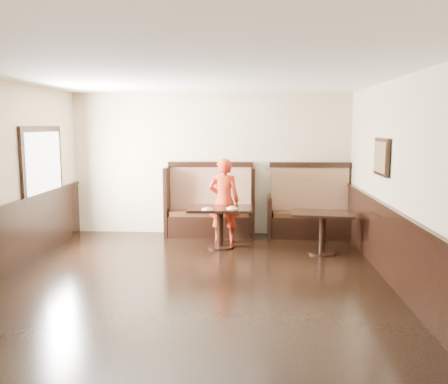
# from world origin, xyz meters

# --- Properties ---
(ground) EXTENTS (7.00, 7.00, 0.00)m
(ground) POSITION_xyz_m (0.00, 0.00, 0.00)
(ground) COLOR black
(ground) RESTS_ON ground
(room_shell) EXTENTS (7.00, 7.00, 7.00)m
(room_shell) POSITION_xyz_m (-0.30, 0.28, 0.67)
(room_shell) COLOR #C2AE8C
(room_shell) RESTS_ON ground
(booth_main) EXTENTS (1.75, 0.72, 1.45)m
(booth_main) POSITION_xyz_m (0.00, 3.30, 0.53)
(booth_main) COLOR black
(booth_main) RESTS_ON ground
(booth_neighbor) EXTENTS (1.65, 0.72, 1.45)m
(booth_neighbor) POSITION_xyz_m (1.95, 3.29, 0.48)
(booth_neighbor) COLOR black
(booth_neighbor) RESTS_ON ground
(table_main) EXTENTS (1.16, 0.75, 0.72)m
(table_main) POSITION_xyz_m (0.26, 2.36, 0.55)
(table_main) COLOR black
(table_main) RESTS_ON ground
(table_neighbor) EXTENTS (1.09, 0.79, 0.71)m
(table_neighbor) POSITION_xyz_m (2.01, 2.06, 0.53)
(table_neighbor) COLOR black
(table_neighbor) RESTS_ON ground
(child) EXTENTS (0.59, 0.40, 1.57)m
(child) POSITION_xyz_m (0.30, 2.76, 0.78)
(child) COLOR red
(child) RESTS_ON ground
(pizza_plate_left) EXTENTS (0.19, 0.19, 0.04)m
(pizza_plate_left) POSITION_xyz_m (0.04, 2.14, 0.74)
(pizza_plate_left) COLOR white
(pizza_plate_left) RESTS_ON table_main
(pizza_plate_right) EXTENTS (0.20, 0.20, 0.04)m
(pizza_plate_right) POSITION_xyz_m (0.47, 2.26, 0.74)
(pizza_plate_right) COLOR white
(pizza_plate_right) RESTS_ON table_main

